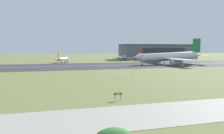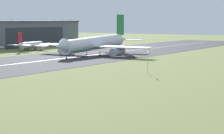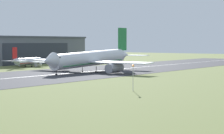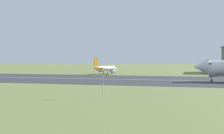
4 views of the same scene
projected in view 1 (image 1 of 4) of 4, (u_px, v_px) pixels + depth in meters
The scene contains 11 objects.
ground_plane at pixel (87, 81), 75.24m from camera, with size 699.95×699.95×0.00m, color olive.
runway_strip at pixel (71, 66), 136.19m from camera, with size 459.95×50.81×0.06m, color #333338.
runway_centreline at pixel (71, 66), 136.18m from camera, with size 413.96×0.70×0.01m, color silver.
taxiway_road at pixel (124, 116), 36.45m from camera, with size 344.96×13.04×0.05m, color #A8A393.
hangar_building at pixel (158, 52), 231.68m from camera, with size 80.12×27.78×15.15m.
airplane_landing at pixel (168, 57), 151.72m from camera, with size 54.26×56.27×18.17m.
airplane_parked_west at pixel (151, 57), 198.45m from camera, with size 26.40×18.27×9.55m.
airplane_parked_centre at pixel (63, 59), 168.67m from camera, with size 16.32×17.17×8.37m.
airplane_parked_east at pixel (123, 57), 202.29m from camera, with size 21.59×24.86×9.05m.
windsock_pole at pixel (131, 62), 89.32m from camera, with size 2.47×1.83×6.53m.
runway_sign at pixel (118, 94), 47.83m from camera, with size 1.69×0.13×1.65m.
Camera 1 is at (-11.30, -10.73, 11.46)m, focal length 35.00 mm.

